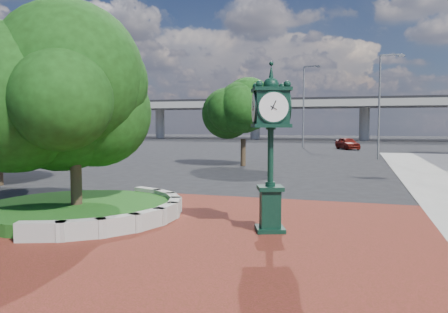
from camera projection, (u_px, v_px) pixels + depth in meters
ground at (223, 227)px, 12.86m from camera, size 200.00×200.00×0.00m
plaza at (212, 234)px, 11.90m from camera, size 12.00×12.00×0.04m
planter_wall at (140, 212)px, 13.62m from camera, size 2.96×6.77×0.54m
grass_bed at (77, 210)px, 14.29m from camera, size 6.10×6.10×0.40m
overpass at (335, 104)px, 79.20m from camera, size 90.00×12.00×7.50m
tree_planter at (74, 102)px, 14.02m from camera, size 5.20×5.20×6.33m
tree_street at (243, 120)px, 30.94m from camera, size 4.40×4.40×5.45m
post_clock at (271, 141)px, 11.98m from camera, size 1.18×1.18×4.63m
parked_car at (348, 143)px, 50.75m from camera, size 3.25×4.48×1.42m
street_lamp_near at (382, 98)px, 36.15m from camera, size 1.95×0.30×8.70m
street_lamp_far at (305, 100)px, 53.37m from camera, size 2.18×0.84×9.98m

